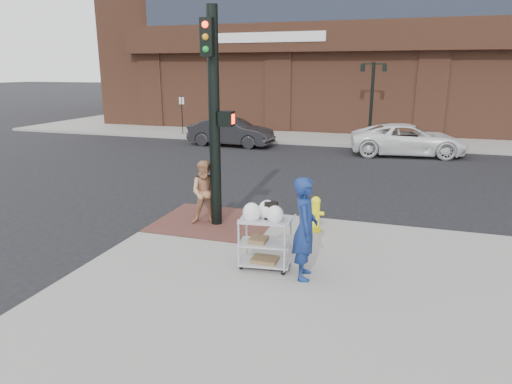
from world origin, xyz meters
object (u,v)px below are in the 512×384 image
(woman_blue, at_px, (305,228))
(pedestrian_tan, at_px, (206,193))
(sedan_dark, at_px, (231,132))
(utility_cart, at_px, (265,239))
(traffic_signal_pole, at_px, (215,113))
(minivan_white, at_px, (408,140))
(lamp_post, at_px, (372,92))
(fire_hydrant, at_px, (315,214))

(woman_blue, xyz_separation_m, pedestrian_tan, (-2.87, 2.20, -0.15))
(woman_blue, xyz_separation_m, sedan_dark, (-6.78, 14.19, -0.36))
(sedan_dark, xyz_separation_m, utility_cart, (6.00, -14.04, 0.03))
(traffic_signal_pole, height_order, sedan_dark, traffic_signal_pole)
(minivan_white, bearing_deg, lamp_post, 23.18)
(lamp_post, bearing_deg, sedan_dark, -153.86)
(woman_blue, distance_m, utility_cart, 0.86)
(lamp_post, distance_m, sedan_dark, 7.65)
(utility_cart, bearing_deg, woman_blue, -10.93)
(woman_blue, xyz_separation_m, minivan_white, (1.80, 14.16, -0.37))
(traffic_signal_pole, xyz_separation_m, minivan_white, (4.41, 11.93, -2.13))
(fire_hydrant, bearing_deg, lamp_post, 89.55)
(sedan_dark, bearing_deg, lamp_post, -60.59)
(woman_blue, relative_size, sedan_dark, 0.43)
(pedestrian_tan, xyz_separation_m, fire_hydrant, (2.62, 0.25, -0.35))
(lamp_post, xyz_separation_m, traffic_signal_pole, (-2.48, -15.23, 0.21))
(pedestrian_tan, xyz_separation_m, utility_cart, (2.09, -2.05, -0.19))
(woman_blue, distance_m, fire_hydrant, 2.52)
(woman_blue, bearing_deg, utility_cart, 68.13)
(lamp_post, distance_m, utility_cart, 17.42)
(pedestrian_tan, relative_size, minivan_white, 0.31)
(woman_blue, relative_size, fire_hydrant, 2.22)
(lamp_post, height_order, woman_blue, lamp_post)
(minivan_white, bearing_deg, pedestrian_tan, 151.42)
(utility_cart, bearing_deg, pedestrian_tan, 135.54)
(lamp_post, xyz_separation_m, minivan_white, (1.94, -3.30, -1.91))
(lamp_post, xyz_separation_m, fire_hydrant, (-0.12, -15.00, -2.04))
(lamp_post, height_order, utility_cart, lamp_post)
(pedestrian_tan, distance_m, minivan_white, 12.84)
(woman_blue, bearing_deg, minivan_white, -18.20)
(minivan_white, bearing_deg, fire_hydrant, 162.81)
(woman_blue, height_order, utility_cart, woman_blue)
(woman_blue, relative_size, minivan_white, 0.37)
(woman_blue, relative_size, pedestrian_tan, 1.19)
(minivan_white, height_order, fire_hydrant, minivan_white)
(woman_blue, distance_m, pedestrian_tan, 3.62)
(traffic_signal_pole, relative_size, minivan_white, 0.98)
(lamp_post, xyz_separation_m, sedan_dark, (-6.65, -3.26, -1.90))
(lamp_post, bearing_deg, utility_cart, -92.15)
(sedan_dark, distance_m, minivan_white, 8.59)
(lamp_post, distance_m, pedestrian_tan, 15.59)
(traffic_signal_pole, relative_size, sedan_dark, 1.15)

